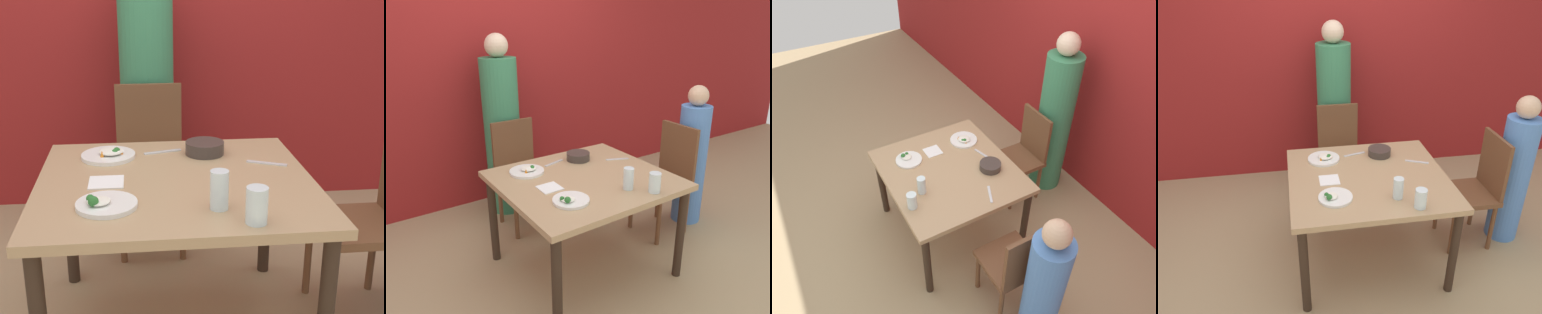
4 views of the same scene
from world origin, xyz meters
TOP-DOWN VIEW (x-y plane):
  - wall_back at (0.00, 1.52)m, footprint 10.00×0.06m
  - dining_table at (0.00, 0.00)m, footprint 1.13×1.04m
  - chair_adult_spot at (-0.08, 0.86)m, footprint 0.40×0.40m
  - chair_child_spot at (0.91, 0.06)m, footprint 0.40×0.40m
  - person_adult at (-0.08, 1.19)m, footprint 0.33×0.33m
  - bowl_curry at (0.16, 0.31)m, footprint 0.18×0.18m
  - plate_rice_adult at (-0.28, 0.30)m, footprint 0.25×0.25m
  - plate_rice_child at (-0.28, -0.25)m, footprint 0.22×0.22m
  - glass_water_tall at (0.13, -0.31)m, footprint 0.07×0.07m
  - glass_water_short at (0.24, -0.43)m, footprint 0.08×0.08m
  - napkin_folded at (-0.28, -0.01)m, footprint 0.14×0.14m
  - fork_steel at (-0.03, 0.35)m, footprint 0.18×0.07m
  - spoon_steel at (0.42, 0.14)m, footprint 0.17×0.09m

SIDE VIEW (x-z plane):
  - chair_adult_spot at x=-0.08m, z-range 0.04..0.97m
  - chair_child_spot at x=0.91m, z-range 0.04..0.97m
  - dining_table at x=0.00m, z-range 0.28..1.01m
  - napkin_folded at x=-0.28m, z-range 0.73..0.74m
  - fork_steel at x=-0.03m, z-range 0.73..0.74m
  - spoon_steel at x=0.42m, z-range 0.73..0.74m
  - plate_rice_child at x=-0.28m, z-range 0.72..0.77m
  - plate_rice_adult at x=-0.28m, z-range 0.72..0.77m
  - bowl_curry at x=0.16m, z-range 0.73..0.79m
  - person_adult at x=-0.08m, z-range -0.06..1.59m
  - glass_water_short at x=0.24m, z-range 0.73..0.86m
  - glass_water_tall at x=0.13m, z-range 0.73..0.88m
  - wall_back at x=0.00m, z-range 0.00..2.70m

